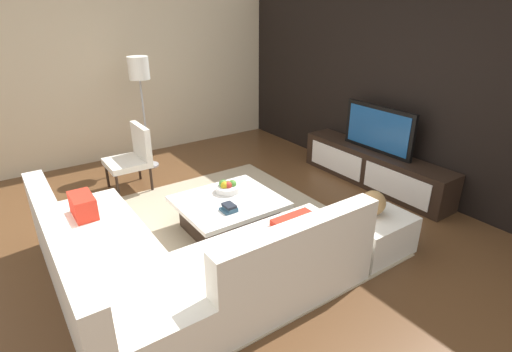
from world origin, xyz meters
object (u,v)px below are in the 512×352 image
television (379,129)px  decorative_ball (373,203)px  fruit_bowl (227,187)px  media_console (373,168)px  book_stack (229,208)px  floor_lamp (139,76)px  coffee_table (229,214)px  sectional_couch (173,264)px  ottoman (369,231)px  accent_chair_near (133,154)px

television → decorative_ball: size_ratio=4.38×
fruit_bowl → media_console: bearing=82.7°
media_console → book_stack: media_console is taller
floor_lamp → decorative_ball: (3.50, 1.05, -0.87)m
media_console → coffee_table: bearing=-92.5°
sectional_couch → fruit_bowl: (-0.80, 1.04, 0.15)m
book_stack → decorative_ball: bearing=51.4°
coffee_table → ottoman: 1.52m
sectional_couch → accent_chair_near: (-2.34, 0.48, 0.20)m
fruit_bowl → book_stack: bearing=-28.8°
fruit_bowl → sectional_couch: bearing=-52.3°
floor_lamp → ottoman: bearing=16.7°
ottoman → decorative_ball: 0.33m
television → ottoman: size_ratio=1.57×
media_console → decorative_ball: size_ratio=9.19×
television → media_console: bearing=-90.0°
accent_chair_near → book_stack: 1.97m
accent_chair_near → decorative_ball: size_ratio=3.47×
accent_chair_near → floor_lamp: (-0.65, 0.43, 0.91)m
television → accent_chair_near: (-1.82, -2.76, -0.32)m
floor_lamp → fruit_bowl: floor_lamp is taller
television → coffee_table: bearing=-92.5°
sectional_couch → floor_lamp: 3.32m
ottoman → fruit_bowl: (-1.31, -0.92, 0.24)m
television → sectional_couch: 3.32m
media_console → sectional_couch: size_ratio=0.95×
television → accent_chair_near: bearing=-123.4°
accent_chair_near → book_stack: bearing=14.2°
floor_lamp → sectional_couch: bearing=-16.8°
media_console → ottoman: size_ratio=3.29×
television → floor_lamp: size_ratio=0.66×
accent_chair_near → coffee_table: bearing=19.3°
media_console → accent_chair_near: size_ratio=2.65×
sectional_couch → floor_lamp: bearing=163.2°
floor_lamp → fruit_bowl: bearing=3.5°
ottoman → book_stack: 1.47m
sectional_couch → media_console: bearing=99.2°
sectional_couch → book_stack: size_ratio=15.28×
fruit_bowl → book_stack: (0.40, -0.22, -0.02)m
media_console → television: size_ratio=2.10×
television → decorative_ball: (1.03, -1.28, -0.29)m
television → ottoman: 1.75m
coffee_table → decorative_ball: (1.13, 1.02, 0.32)m
accent_chair_near → decorative_ball: 3.21m
coffee_table → book_stack: book_stack is taller
media_console → floor_lamp: 3.59m
accent_chair_near → fruit_bowl: bearing=24.3°
media_console → fruit_bowl: 2.22m
sectional_couch → book_stack: (-0.40, 0.82, 0.13)m
decorative_ball → media_console: bearing=128.9°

